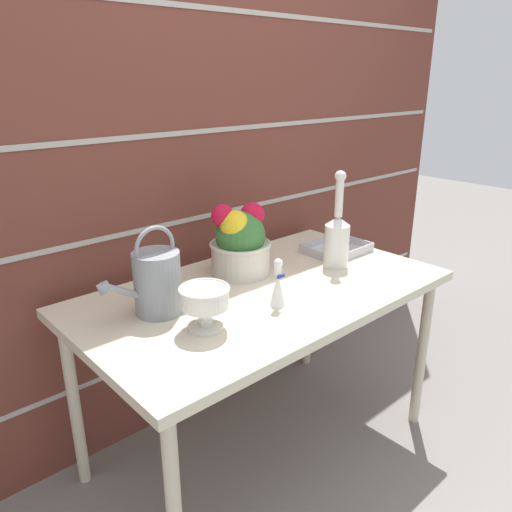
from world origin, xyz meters
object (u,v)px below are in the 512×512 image
at_px(watering_can, 156,281).
at_px(flower_planter, 240,242).
at_px(wire_tray, 337,250).
at_px(crystal_pedestal_bowl, 205,301).
at_px(figurine_vase, 278,287).
at_px(glass_decanter, 337,237).

distance_m(watering_can, flower_planter, 0.44).
bearing_deg(flower_planter, wire_tray, -10.78).
distance_m(flower_planter, wire_tray, 0.52).
xyz_separation_m(crystal_pedestal_bowl, flower_planter, (0.38, 0.28, 0.04)).
bearing_deg(watering_can, crystal_pedestal_bowl, -75.91).
bearing_deg(watering_can, wire_tray, -0.72).
bearing_deg(watering_can, figurine_vase, -34.51).
relative_size(flower_planter, figurine_vase, 1.68).
xyz_separation_m(flower_planter, figurine_vase, (-0.10, -0.31, -0.06)).
relative_size(watering_can, glass_decanter, 0.76).
relative_size(crystal_pedestal_bowl, wire_tray, 0.59).
bearing_deg(watering_can, flower_planter, 10.75).
bearing_deg(wire_tray, figurine_vase, -159.50).
bearing_deg(flower_planter, crystal_pedestal_bowl, -143.64).
relative_size(crystal_pedestal_bowl, figurine_vase, 0.93).
bearing_deg(glass_decanter, wire_tray, 37.77).
bearing_deg(crystal_pedestal_bowl, figurine_vase, -6.41).
bearing_deg(crystal_pedestal_bowl, watering_can, 104.09).
xyz_separation_m(watering_can, flower_planter, (0.43, 0.08, 0.02)).
height_order(glass_decanter, wire_tray, glass_decanter).
xyz_separation_m(crystal_pedestal_bowl, figurine_vase, (0.29, -0.03, -0.03)).
distance_m(flower_planter, figurine_vase, 0.33).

